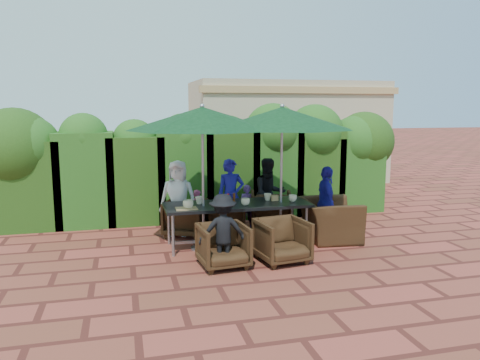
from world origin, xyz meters
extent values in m
plane|color=brown|center=(0.00, 0.00, 0.00)|extent=(80.00, 80.00, 0.00)
cube|color=black|center=(0.15, 0.12, 0.72)|extent=(2.51, 0.90, 0.05)
cube|color=gray|center=(0.15, 0.12, 0.12)|extent=(2.31, 0.05, 0.05)
cylinder|color=gray|center=(-1.01, -0.23, 0.35)|extent=(0.05, 0.05, 0.70)
cylinder|color=gray|center=(-1.01, 0.47, 0.35)|extent=(0.05, 0.05, 0.70)
cylinder|color=gray|center=(1.30, -0.23, 0.35)|extent=(0.05, 0.05, 0.70)
cylinder|color=gray|center=(1.30, 0.47, 0.35)|extent=(0.05, 0.05, 0.70)
cylinder|color=gray|center=(-0.46, 0.04, 0.01)|extent=(0.44, 0.44, 0.03)
cylinder|color=gray|center=(-0.46, 0.04, 1.20)|extent=(0.04, 0.04, 2.40)
cone|color=black|center=(-0.46, 0.04, 2.22)|extent=(2.50, 2.50, 0.38)
sphere|color=gray|center=(-0.46, 0.04, 2.42)|extent=(0.08, 0.08, 0.08)
cylinder|color=gray|center=(0.92, 0.05, 0.01)|extent=(0.44, 0.44, 0.03)
cylinder|color=gray|center=(0.92, 0.05, 1.20)|extent=(0.04, 0.04, 2.40)
cone|color=black|center=(0.92, 0.05, 2.22)|extent=(2.51, 2.51, 0.38)
sphere|color=gray|center=(0.92, 0.05, 2.42)|extent=(0.08, 0.08, 0.08)
imported|color=black|center=(-0.65, 0.99, 0.37)|extent=(0.94, 0.92, 0.75)
imported|color=black|center=(0.09, 0.97, 0.36)|extent=(0.71, 0.67, 0.71)
imported|color=black|center=(1.09, 1.11, 0.41)|extent=(0.96, 0.92, 0.82)
imported|color=black|center=(-0.32, -0.92, 0.36)|extent=(0.77, 0.73, 0.72)
imported|color=black|center=(0.62, -0.92, 0.37)|extent=(0.82, 0.78, 0.75)
imported|color=black|center=(1.88, 0.08, 0.49)|extent=(0.85, 1.19, 0.97)
imported|color=white|center=(-0.76, 1.09, 0.71)|extent=(0.80, 0.63, 1.42)
imported|color=#1F1B96|center=(0.23, 0.99, 0.71)|extent=(0.53, 0.44, 1.43)
imported|color=black|center=(1.04, 1.07, 0.71)|extent=(0.70, 0.46, 1.41)
imported|color=black|center=(-0.33, -0.92, 0.56)|extent=(0.75, 0.40, 1.13)
imported|color=#1F1B96|center=(1.84, 0.16, 0.67)|extent=(0.51, 0.84, 1.34)
imported|color=#D64B82|center=(-0.37, 1.25, 0.41)|extent=(0.31, 0.26, 0.81)
imported|color=#79499F|center=(0.62, 1.19, 0.44)|extent=(0.38, 0.34, 0.88)
imported|color=#258B43|center=(1.91, 4.33, 0.89)|extent=(1.63, 1.54, 1.78)
imported|color=#D64B82|center=(2.37, 4.47, 0.84)|extent=(0.95, 0.80, 1.69)
imported|color=gray|center=(3.54, 4.26, 0.81)|extent=(1.14, 0.94, 1.63)
imported|color=beige|center=(-0.73, -0.08, 0.82)|extent=(0.18, 0.18, 0.14)
imported|color=beige|center=(-0.50, 0.24, 0.82)|extent=(0.14, 0.14, 0.13)
imported|color=beige|center=(0.25, -0.06, 0.81)|extent=(0.15, 0.15, 0.12)
imported|color=beige|center=(0.74, 0.25, 0.81)|extent=(0.13, 0.13, 0.12)
imported|color=beige|center=(1.14, 0.04, 0.81)|extent=(0.15, 0.15, 0.12)
cylinder|color=#B20C0A|center=(0.00, 0.17, 0.83)|extent=(0.04, 0.04, 0.17)
cylinder|color=#4C230C|center=(0.11, 0.19, 0.83)|extent=(0.04, 0.04, 0.17)
cube|color=#AB8653|center=(-0.77, -0.11, 0.76)|extent=(0.35, 0.25, 0.02)
cube|color=tan|center=(-0.08, 0.16, 0.80)|extent=(0.12, 0.06, 0.10)
cube|color=tan|center=(0.85, 0.17, 0.80)|extent=(0.12, 0.06, 0.10)
cube|color=#18370F|center=(-3.50, 2.30, 0.88)|extent=(1.15, 0.95, 1.76)
sphere|color=#18370F|center=(-3.50, 2.30, 1.66)|extent=(1.16, 1.16, 1.16)
cube|color=#18370F|center=(-2.50, 2.30, 0.95)|extent=(1.15, 0.95, 1.91)
sphere|color=#18370F|center=(-2.50, 2.30, 1.81)|extent=(0.97, 0.97, 0.97)
cube|color=#18370F|center=(-1.50, 2.30, 0.90)|extent=(1.15, 0.95, 1.81)
sphere|color=#18370F|center=(-1.50, 2.30, 1.71)|extent=(0.91, 0.91, 0.91)
cube|color=#18370F|center=(-0.50, 2.30, 0.94)|extent=(1.15, 0.95, 1.88)
sphere|color=#18370F|center=(-0.50, 2.30, 1.78)|extent=(0.99, 0.99, 0.99)
cube|color=#18370F|center=(0.50, 2.30, 0.94)|extent=(1.15, 0.95, 1.88)
sphere|color=#18370F|center=(0.50, 2.30, 1.78)|extent=(0.90, 0.90, 0.90)
cube|color=#18370F|center=(1.50, 2.30, 0.98)|extent=(1.15, 0.95, 1.96)
sphere|color=#18370F|center=(1.50, 2.30, 1.86)|extent=(1.25, 1.25, 1.25)
cube|color=#18370F|center=(2.50, 2.30, 0.96)|extent=(1.15, 0.95, 1.92)
sphere|color=#18370F|center=(2.50, 2.30, 1.82)|extent=(1.30, 1.30, 1.30)
cube|color=#18370F|center=(3.50, 2.30, 0.85)|extent=(1.15, 0.95, 1.71)
sphere|color=#18370F|center=(3.50, 2.30, 1.61)|extent=(1.19, 1.19, 1.19)
sphere|color=#18370F|center=(-3.80, 2.40, 1.60)|extent=(1.60, 1.60, 1.60)
sphere|color=#18370F|center=(3.80, 2.40, 1.60)|extent=(1.40, 1.40, 1.40)
cube|color=tan|center=(3.50, 7.00, 1.60)|extent=(6.00, 3.00, 3.20)
cube|color=tan|center=(3.50, 5.55, 2.90)|extent=(6.20, 0.25, 0.20)
camera|label=1|loc=(-1.76, -7.60, 2.41)|focal=35.00mm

